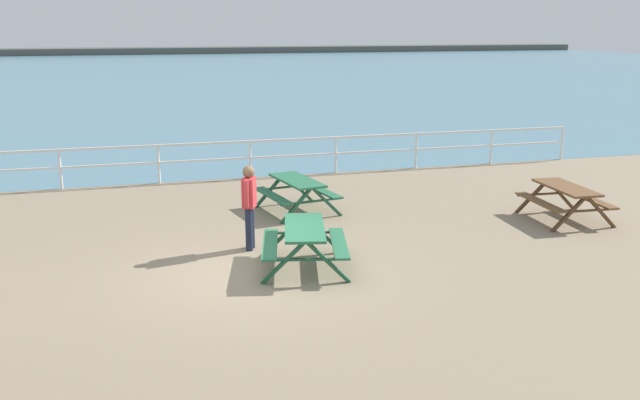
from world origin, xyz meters
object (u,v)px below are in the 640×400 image
picnic_table_mid_centre (297,187)px  visitor (249,202)px  picnic_table_near_left (305,237)px  picnic_table_near_right (566,195)px

picnic_table_mid_centre → visitor: bearing=137.2°
picnic_table_mid_centre → picnic_table_near_left: bearing=157.5°
picnic_table_mid_centre → visitor: visitor is taller
picnic_table_near_left → picnic_table_mid_centre: (0.80, 3.78, 0.00)m
picnic_table_near_right → picnic_table_mid_centre: size_ratio=0.92×
picnic_table_near_left → picnic_table_near_right: same height
picnic_table_near_left → picnic_table_near_right: 6.56m
picnic_table_near_right → picnic_table_mid_centre: same height
picnic_table_mid_centre → visitor: (-1.56, -2.47, 0.36)m
visitor → picnic_table_mid_centre: bearing=80.8°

